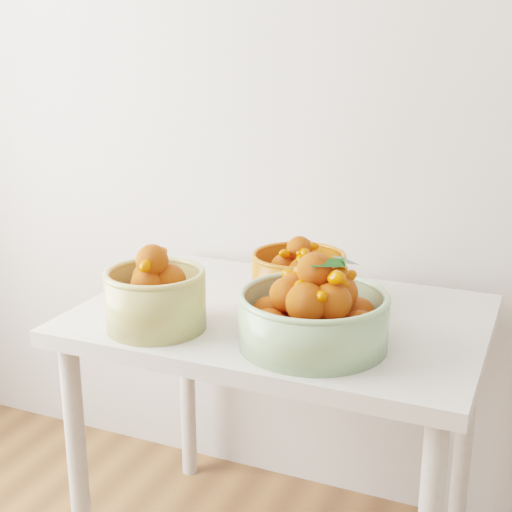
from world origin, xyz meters
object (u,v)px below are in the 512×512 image
object	(u,v)px
bowl_orange	(298,276)
table	(281,347)
bowl_cream	(155,296)
bowl_green	(314,314)

from	to	relation	value
bowl_orange	table	bearing A→B (deg)	-97.86
bowl_cream	bowl_orange	world-z (taller)	bowl_cream
bowl_green	bowl_orange	world-z (taller)	bowl_green
table	bowl_green	xyz separation A→B (m)	(0.14, -0.16, 0.17)
table	bowl_orange	distance (m)	0.19
table	bowl_green	world-z (taller)	bowl_green
bowl_green	bowl_cream	bearing A→B (deg)	-172.72
table	bowl_cream	bearing A→B (deg)	-138.28
table	bowl_orange	world-z (taller)	bowl_orange
bowl_green	bowl_orange	size ratio (longest dim) A/B	1.20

